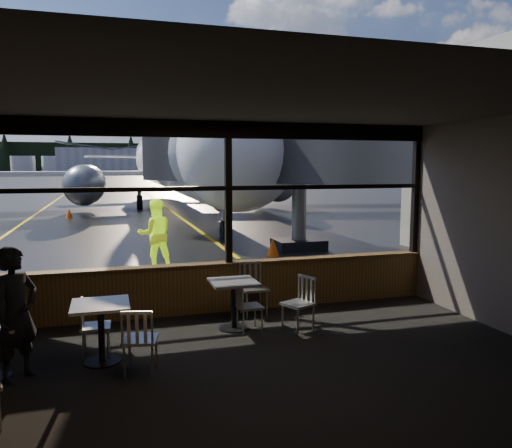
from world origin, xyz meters
name	(u,v)px	position (x,y,z in m)	size (l,w,h in m)	color
ground_plane	(116,176)	(0.00, 120.00, 0.00)	(520.00, 520.00, 0.00)	black
carpet_floor	(283,374)	(0.00, -3.00, 0.01)	(8.00, 6.00, 0.01)	black
ceiling	(285,101)	(0.00, -3.00, 3.50)	(8.00, 6.00, 0.04)	#38332D
wall_back	(431,305)	(0.00, -6.00, 1.75)	(8.00, 0.04, 3.50)	#504640
window_sill	(229,287)	(0.00, 0.00, 0.45)	(8.00, 0.28, 0.90)	#4F3418
window_header	(228,130)	(0.00, 0.00, 3.35)	(8.00, 0.18, 0.30)	black
mullion_centre	(228,194)	(0.00, 0.00, 2.20)	(0.12, 0.12, 2.60)	black
mullion_right	(416,191)	(3.95, 0.00, 2.20)	(0.12, 0.12, 2.60)	black
window_transom	(228,188)	(0.00, 0.00, 2.30)	(8.00, 0.10, 0.08)	black
airliner	(179,114)	(2.21, 21.92, 5.83)	(31.79, 38.15, 11.66)	white
jet_bridge	(301,171)	(3.60, 5.50, 2.55)	(9.57, 11.69, 5.10)	#2E2E31
cafe_table_near	(234,305)	(-0.18, -1.06, 0.41)	(0.75, 0.75, 0.82)	gray
cafe_table_mid	(101,333)	(-2.26, -1.92, 0.42)	(0.77, 0.77, 0.84)	gray
chair_near_e	(298,305)	(0.80, -1.49, 0.46)	(0.50, 0.50, 0.92)	#B3AEA1
chair_near_w	(249,307)	(0.05, -1.24, 0.41)	(0.45, 0.45, 0.82)	beige
chair_near_n	(254,289)	(0.37, -0.40, 0.48)	(0.53, 0.53, 0.97)	#B5AFA3
chair_mid_s	(140,340)	(-1.77, -2.45, 0.46)	(0.50, 0.50, 0.91)	#ADA89C
chair_mid_w	(96,327)	(-2.34, -1.63, 0.42)	(0.46, 0.46, 0.85)	#ABA59A
passenger	(16,314)	(-3.27, -2.18, 0.86)	(0.62, 0.41, 1.71)	black
ground_crew	(155,234)	(-0.96, 4.24, 0.92)	(0.90, 0.70, 1.85)	#BFF219
cone_nose	(228,242)	(1.62, 6.85, 0.22)	(0.32, 0.32, 0.44)	#F96607
cone_wing	(69,213)	(-4.04, 18.37, 0.26)	(0.37, 0.37, 0.51)	#FC6907
hangar_mid	(112,159)	(0.00, 185.00, 5.00)	(38.00, 15.00, 10.00)	silver
hangar_right	(272,157)	(60.00, 178.00, 6.00)	(50.00, 20.00, 12.00)	silver
fuel_tank_a	(23,165)	(-30.00, 182.00, 3.00)	(8.00, 8.00, 6.00)	silver
fuel_tank_b	(54,165)	(-20.00, 182.00, 3.00)	(8.00, 8.00, 6.00)	silver
fuel_tank_c	(84,165)	(-10.00, 182.00, 3.00)	(8.00, 8.00, 6.00)	silver
treeline	(111,158)	(0.00, 210.00, 6.00)	(360.00, 3.00, 12.00)	black
cone_extra	(273,247)	(2.59, 5.13, 0.28)	(0.40, 0.40, 0.56)	#DF3D07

